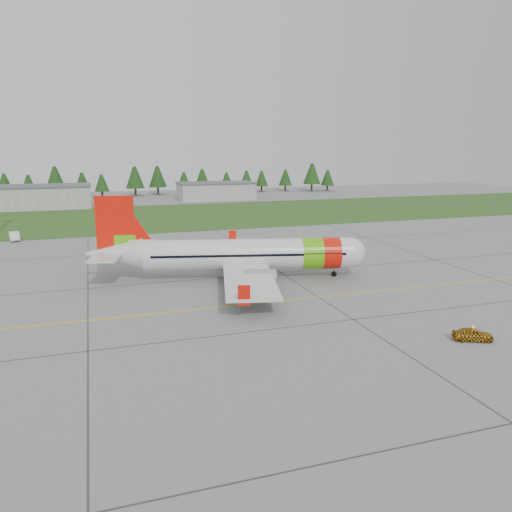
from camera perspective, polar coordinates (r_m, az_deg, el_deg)
name	(u,v)px	position (r m, az deg, el deg)	size (l,w,h in m)	color
ground	(258,331)	(46.86, 0.19, -8.58)	(320.00, 320.00, 0.00)	gray
aircraft	(242,255)	(64.37, -1.61, 0.14)	(35.39, 33.25, 10.88)	silver
follow_me_car	(474,322)	(48.08, 23.64, -6.95)	(1.37, 1.16, 3.40)	#F2A40D
service_van	(13,227)	(101.24, -25.97, 2.96)	(1.69, 1.59, 4.84)	white
grass_strip	(152,217)	(125.42, -11.79, 4.42)	(320.00, 50.00, 0.03)	#30561E
taxi_guideline	(234,306)	(54.08, -2.51, -5.68)	(120.00, 0.25, 0.02)	gold
hangar_west	(30,198)	(153.00, -24.38, 6.09)	(32.00, 14.00, 6.00)	#A8A8A3
hangar_east	(216,191)	(164.80, -4.59, 7.37)	(24.00, 12.00, 5.20)	#A8A8A3
treeline	(132,182)	(180.44, -13.97, 8.25)	(160.00, 8.00, 10.00)	#1C3F14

